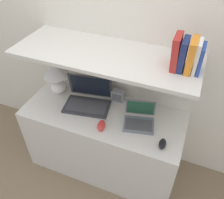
# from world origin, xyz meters

# --- Properties ---
(ground_plane) EXTENTS (12.00, 12.00, 0.00)m
(ground_plane) POSITION_xyz_m (0.00, 0.00, 0.00)
(ground_plane) COLOR #7A664C
(wall_back) EXTENTS (6.00, 0.05, 2.40)m
(wall_back) POSITION_xyz_m (0.00, 0.64, 1.20)
(wall_back) COLOR silver
(wall_back) RESTS_ON ground_plane
(desk) EXTENTS (1.38, 0.57, 0.71)m
(desk) POSITION_xyz_m (0.00, 0.29, 0.35)
(desk) COLOR silver
(desk) RESTS_ON ground_plane
(back_riser) EXTENTS (1.38, 0.04, 1.22)m
(back_riser) POSITION_xyz_m (0.00, 0.59, 0.61)
(back_riser) COLOR silver
(back_riser) RESTS_ON ground_plane
(shelf) EXTENTS (1.38, 0.52, 0.03)m
(shelf) POSITION_xyz_m (0.00, 0.36, 1.23)
(shelf) COLOR silver
(shelf) RESTS_ON back_riser
(table_lamp) EXTENTS (0.23, 0.23, 0.32)m
(table_lamp) POSITION_xyz_m (-0.50, 0.40, 0.90)
(table_lamp) COLOR white
(table_lamp) RESTS_ON desk
(laptop_large) EXTENTS (0.43, 0.34, 0.25)m
(laptop_large) POSITION_xyz_m (-0.17, 0.35, 0.76)
(laptop_large) COLOR #333338
(laptop_large) RESTS_ON desk
(laptop_small) EXTENTS (0.28, 0.26, 0.19)m
(laptop_small) POSITION_xyz_m (0.32, 0.29, 0.75)
(laptop_small) COLOR slate
(laptop_small) RESTS_ON desk
(computer_mouse) EXTENTS (0.09, 0.13, 0.04)m
(computer_mouse) POSITION_xyz_m (0.05, 0.13, 0.73)
(computer_mouse) COLOR red
(computer_mouse) RESTS_ON desk
(second_mouse) EXTENTS (0.06, 0.10, 0.04)m
(second_mouse) POSITION_xyz_m (0.54, 0.13, 0.73)
(second_mouse) COLOR black
(second_mouse) RESTS_ON desk
(router_box) EXTENTS (0.11, 0.07, 0.10)m
(router_box) POSITION_xyz_m (0.05, 0.50, 0.76)
(router_box) COLOR gray
(router_box) RESTS_ON desk
(book_blue) EXTENTS (0.02, 0.14, 0.18)m
(book_blue) POSITION_xyz_m (0.65, 0.36, 1.34)
(book_blue) COLOR #284293
(book_blue) RESTS_ON shelf
(book_white) EXTENTS (0.02, 0.14, 0.21)m
(book_white) POSITION_xyz_m (0.62, 0.36, 1.35)
(book_white) COLOR silver
(book_white) RESTS_ON shelf
(book_orange) EXTENTS (0.04, 0.16, 0.21)m
(book_orange) POSITION_xyz_m (0.59, 0.36, 1.35)
(book_orange) COLOR orange
(book_orange) RESTS_ON shelf
(book_navy) EXTENTS (0.04, 0.15, 0.20)m
(book_navy) POSITION_xyz_m (0.54, 0.36, 1.35)
(book_navy) COLOR navy
(book_navy) RESTS_ON shelf
(book_red) EXTENTS (0.05, 0.16, 0.22)m
(book_red) POSITION_xyz_m (0.49, 0.36, 1.36)
(book_red) COLOR #A82823
(book_red) RESTS_ON shelf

